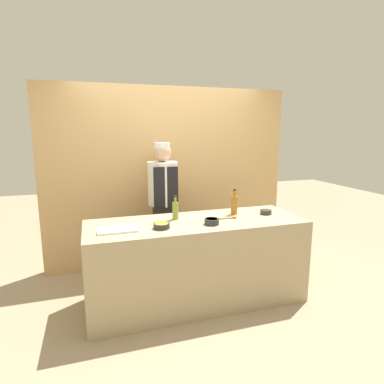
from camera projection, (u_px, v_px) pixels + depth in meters
name	position (u px, v px, depth m)	size (l,w,h in m)	color
ground_plane	(196.00, 300.00, 3.53)	(14.00, 14.00, 0.00)	tan
cabinet_wall	(169.00, 177.00, 4.43)	(3.33, 0.18, 2.40)	tan
counter	(197.00, 261.00, 3.45)	(2.29, 0.80, 0.90)	tan
sauce_bowl_white	(266.00, 212.00, 3.63)	(0.13, 0.13, 0.05)	#2D2D2D
sauce_bowl_brown	(212.00, 221.00, 3.23)	(0.15, 0.15, 0.06)	#2D2D2D
sauce_bowl_yellow	(162.00, 225.00, 3.10)	(0.16, 0.16, 0.05)	#2D2D2D
cutting_board	(117.00, 230.00, 3.03)	(0.38, 0.21, 0.02)	white
bottle_amber	(234.00, 204.00, 3.62)	(0.07, 0.07, 0.29)	#9E661E
bottle_oil	(175.00, 210.00, 3.41)	(0.07, 0.07, 0.26)	olive
wooden_spoon	(229.00, 217.00, 3.45)	(0.26, 0.04, 0.03)	#B2844C
chef_center	(163.00, 205.00, 4.02)	(0.37, 0.37, 1.69)	#28282D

